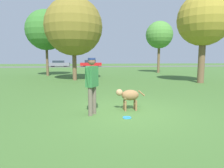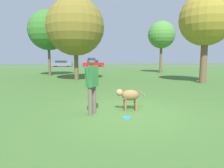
# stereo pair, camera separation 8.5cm
# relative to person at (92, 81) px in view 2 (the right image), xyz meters

# --- Properties ---
(ground_plane) EXTENTS (120.00, 120.00, 0.00)m
(ground_plane) POSITION_rel_person_xyz_m (1.09, 0.05, -1.01)
(ground_plane) COLOR #426B2D
(far_road_strip) EXTENTS (120.00, 6.00, 0.01)m
(far_road_strip) POSITION_rel_person_xyz_m (1.09, 36.28, -1.01)
(far_road_strip) COLOR #5B5B59
(far_road_strip) RESTS_ON ground_plane
(person) EXTENTS (0.43, 0.62, 1.71)m
(person) POSITION_rel_person_xyz_m (0.00, 0.00, 0.00)
(person) COLOR #665B4C
(person) RESTS_ON ground_plane
(dog) EXTENTS (0.96, 0.36, 0.71)m
(dog) POSITION_rel_person_xyz_m (1.20, 0.36, -0.53)
(dog) COLOR olive
(dog) RESTS_ON ground_plane
(frisbee) EXTENTS (0.25, 0.25, 0.02)m
(frisbee) POSITION_rel_person_xyz_m (0.97, -0.47, -1.00)
(frisbee) COLOR #268CE5
(frisbee) RESTS_ON ground_plane
(tree_mid_center) EXTENTS (4.38, 4.38, 6.28)m
(tree_mid_center) POSITION_rel_person_xyz_m (-0.98, 9.90, 3.07)
(tree_mid_center) COLOR brown
(tree_mid_center) RESTS_ON ground_plane
(tree_near_right) EXTENTS (3.52, 3.52, 6.05)m
(tree_near_right) POSITION_rel_person_xyz_m (7.78, 6.96, 3.24)
(tree_near_right) COLOR brown
(tree_near_right) RESTS_ON ground_plane
(tree_far_right) EXTENTS (3.14, 3.14, 6.01)m
(tree_far_right) POSITION_rel_person_xyz_m (8.51, 16.98, 3.40)
(tree_far_right) COLOR brown
(tree_far_right) RESTS_ON ground_plane
(tree_far_left) EXTENTS (3.82, 3.82, 6.31)m
(tree_far_left) POSITION_rel_person_xyz_m (-3.83, 14.43, 3.38)
(tree_far_left) COLOR brown
(tree_far_left) RESTS_ON ground_plane
(parked_car_grey) EXTENTS (4.30, 1.83, 1.27)m
(parked_car_grey) POSITION_rel_person_xyz_m (-5.43, 36.49, -0.38)
(parked_car_grey) COLOR slate
(parked_car_grey) RESTS_ON ground_plane
(parked_car_red) EXTENTS (4.45, 1.90, 1.38)m
(parked_car_red) POSITION_rel_person_xyz_m (1.08, 36.27, -0.34)
(parked_car_red) COLOR red
(parked_car_red) RESTS_ON ground_plane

